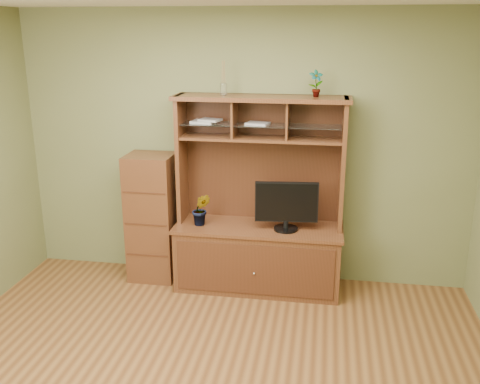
# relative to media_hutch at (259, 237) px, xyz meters

# --- Properties ---
(room) EXTENTS (4.54, 4.04, 2.74)m
(room) POSITION_rel_media_hutch_xyz_m (-0.20, -1.73, 0.83)
(room) COLOR #5A3519
(room) RESTS_ON ground
(media_hutch) EXTENTS (1.66, 0.61, 1.90)m
(media_hutch) POSITION_rel_media_hutch_xyz_m (0.00, 0.00, 0.00)
(media_hutch) COLOR #462714
(media_hutch) RESTS_ON room
(monitor) EXTENTS (0.60, 0.23, 0.47)m
(monitor) POSITION_rel_media_hutch_xyz_m (0.27, -0.08, 0.38)
(monitor) COLOR black
(monitor) RESTS_ON media_hutch
(orchid_plant) EXTENTS (0.19, 0.16, 0.32)m
(orchid_plant) POSITION_rel_media_hutch_xyz_m (-0.56, -0.08, 0.29)
(orchid_plant) COLOR #2A521C
(orchid_plant) RESTS_ON media_hutch
(top_plant) EXTENTS (0.15, 0.12, 0.24)m
(top_plant) POSITION_rel_media_hutch_xyz_m (0.50, 0.08, 1.50)
(top_plant) COLOR #366322
(top_plant) RESTS_ON media_hutch
(reed_diffuser) EXTENTS (0.06, 0.06, 0.32)m
(reed_diffuser) POSITION_rel_media_hutch_xyz_m (-0.35, 0.08, 1.50)
(reed_diffuser) COLOR silver
(reed_diffuser) RESTS_ON media_hutch
(magazines) EXTENTS (0.76, 0.20, 0.04)m
(magazines) POSITION_rel_media_hutch_xyz_m (-0.36, 0.08, 1.13)
(magazines) COLOR #B5B5BA
(magazines) RESTS_ON media_hutch
(side_cabinet) EXTENTS (0.47, 0.43, 1.31)m
(side_cabinet) POSITION_rel_media_hutch_xyz_m (-1.10, 0.04, 0.13)
(side_cabinet) COLOR #462714
(side_cabinet) RESTS_ON room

